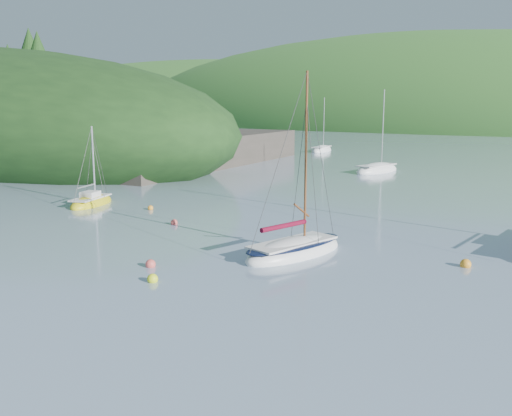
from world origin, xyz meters
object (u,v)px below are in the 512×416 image
Objects in this scene: sailboat_yellow at (91,203)px; distant_sloop_a at (377,171)px; distant_sloop_c at (322,150)px; daysailer_white at (294,250)px.

distant_sloop_a reaches higher than sailboat_yellow.
sailboat_yellow is 0.71× the size of distant_sloop_c.
daysailer_white is at bearing -29.33° from sailboat_yellow.
distant_sloop_a is at bearing 53.59° from sailboat_yellow.
daysailer_white is 19.54m from sailboat_yellow.
distant_sloop_a is (-11.43, 33.27, -0.05)m from daysailer_white.
sailboat_yellow is at bearing -96.12° from distant_sloop_a.
daysailer_white is 59.73m from distant_sloop_c.
daysailer_white is 1.53× the size of sailboat_yellow.
distant_sloop_a is at bearing 118.75° from daysailer_white.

